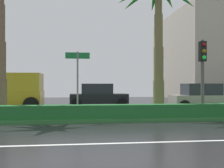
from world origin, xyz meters
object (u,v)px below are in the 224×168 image
palm_tree_centre_left (159,2)px  traffic_signal_median_right (203,64)px  car_in_traffic_second (203,97)px  car_in_traffic_leading (98,95)px  street_name_sign (78,75)px

palm_tree_centre_left → traffic_signal_median_right: 4.02m
palm_tree_centre_left → car_in_traffic_second: palm_tree_centre_left is taller
car_in_traffic_leading → car_in_traffic_second: size_ratio=1.00×
traffic_signal_median_right → car_in_traffic_second: (2.35, 4.96, -1.83)m
car_in_traffic_leading → car_in_traffic_second: (6.72, -3.28, 0.00)m
palm_tree_centre_left → street_name_sign: (-4.22, -1.43, -3.88)m
car_in_traffic_leading → street_name_sign: bearing=-100.7°
palm_tree_centre_left → car_in_traffic_leading: (-2.67, 6.72, -5.13)m
street_name_sign → car_in_traffic_leading: street_name_sign is taller
palm_tree_centre_left → traffic_signal_median_right: bearing=-41.9°
palm_tree_centre_left → street_name_sign: palm_tree_centre_left is taller
palm_tree_centre_left → car_in_traffic_leading: palm_tree_centre_left is taller
traffic_signal_median_right → car_in_traffic_leading: traffic_signal_median_right is taller
street_name_sign → car_in_traffic_leading: (1.55, 8.15, -1.25)m
traffic_signal_median_right → street_name_sign: traffic_signal_median_right is taller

